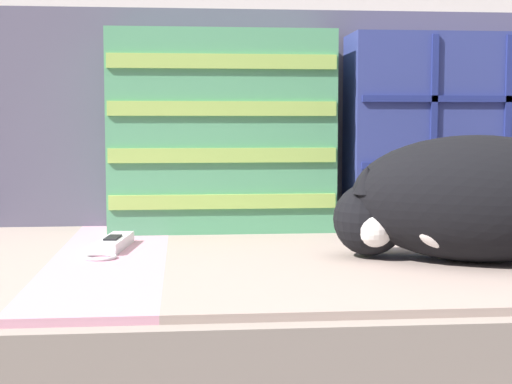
# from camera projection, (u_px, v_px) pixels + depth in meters

# --- Properties ---
(couch) EXTENTS (1.81, 0.91, 0.38)m
(couch) POSITION_uv_depth(u_px,v_px,m) (273.00, 367.00, 1.28)
(couch) COLOR gray
(couch) RESTS_ON ground_plane
(sofa_backrest) EXTENTS (1.78, 0.14, 0.42)m
(sofa_backrest) POSITION_uv_depth(u_px,v_px,m) (252.00, 118.00, 1.62)
(sofa_backrest) COLOR #514C60
(sofa_backrest) RESTS_ON couch
(throw_pillow_quilted) EXTENTS (0.43, 0.14, 0.37)m
(throw_pillow_quilted) POSITION_uv_depth(u_px,v_px,m) (458.00, 132.00, 1.52)
(throw_pillow_quilted) COLOR navy
(throw_pillow_quilted) RESTS_ON couch
(throw_pillow_striped) EXTENTS (0.42, 0.14, 0.37)m
(throw_pillow_striped) POSITION_uv_depth(u_px,v_px,m) (221.00, 132.00, 1.47)
(throw_pillow_striped) COLOR #4C9366
(throw_pillow_striped) RESTS_ON couch
(sleeping_cat) EXTENTS (0.43, 0.31, 0.19)m
(sleeping_cat) POSITION_uv_depth(u_px,v_px,m) (466.00, 202.00, 1.14)
(sleeping_cat) COLOR black
(sleeping_cat) RESTS_ON couch
(game_remote_near) EXTENTS (0.07, 0.20, 0.02)m
(game_remote_near) POSITION_uv_depth(u_px,v_px,m) (113.00, 244.00, 1.26)
(game_remote_near) COLOR white
(game_remote_near) RESTS_ON couch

